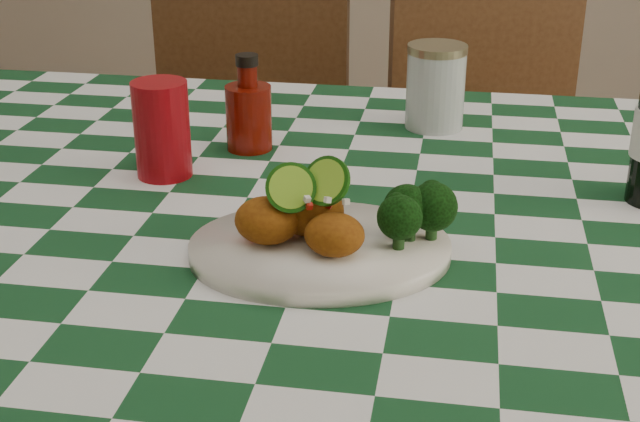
% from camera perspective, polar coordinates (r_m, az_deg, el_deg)
% --- Properties ---
extents(plate, '(0.32, 0.27, 0.02)m').
position_cam_1_polar(plate, '(0.97, 0.00, -2.48)').
color(plate, white).
rests_on(plate, dining_table).
extents(fried_chicken_pile, '(0.13, 0.10, 0.09)m').
position_cam_1_polar(fried_chicken_pile, '(0.95, -0.41, 0.35)').
color(fried_chicken_pile, '#8D4B0D').
rests_on(fried_chicken_pile, plate).
extents(broccoli_side, '(0.08, 0.08, 0.06)m').
position_cam_1_polar(broccoli_side, '(0.95, 6.00, -0.40)').
color(broccoli_side, black).
rests_on(broccoli_side, plate).
extents(red_tumbler, '(0.08, 0.08, 0.13)m').
position_cam_1_polar(red_tumbler, '(1.19, -10.08, 5.16)').
color(red_tumbler, maroon).
rests_on(red_tumbler, dining_table).
extents(ketchup_bottle, '(0.08, 0.08, 0.14)m').
position_cam_1_polar(ketchup_bottle, '(1.27, -4.61, 6.93)').
color(ketchup_bottle, '#5F0D04').
rests_on(ketchup_bottle, dining_table).
extents(mason_jar, '(0.12, 0.12, 0.13)m').
position_cam_1_polar(mason_jar, '(1.37, 7.40, 7.90)').
color(mason_jar, '#B2BCBA').
rests_on(mason_jar, dining_table).
extents(wooden_chair_left, '(0.44, 0.46, 0.96)m').
position_cam_1_polar(wooden_chair_left, '(1.93, -5.58, 1.21)').
color(wooden_chair_left, '#472814').
rests_on(wooden_chair_left, ground).
extents(wooden_chair_right, '(0.54, 0.55, 0.92)m').
position_cam_1_polar(wooden_chair_right, '(1.92, 11.63, 0.03)').
color(wooden_chair_right, '#472814').
rests_on(wooden_chair_right, ground).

